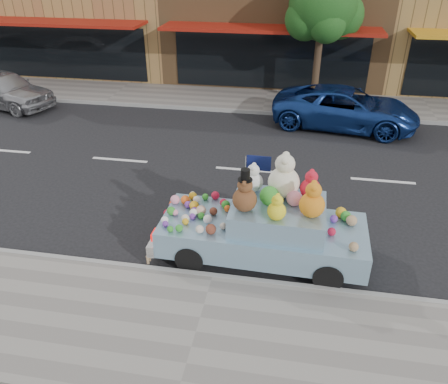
% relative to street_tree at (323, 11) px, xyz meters
% --- Properties ---
extents(ground, '(120.00, 120.00, 0.00)m').
position_rel_street_tree_xyz_m(ground, '(-2.03, -6.55, -3.69)').
color(ground, black).
rests_on(ground, ground).
extents(near_sidewalk, '(60.00, 3.00, 0.12)m').
position_rel_street_tree_xyz_m(near_sidewalk, '(-2.03, -13.05, -3.63)').
color(near_sidewalk, gray).
rests_on(near_sidewalk, ground).
extents(far_sidewalk, '(60.00, 3.00, 0.12)m').
position_rel_street_tree_xyz_m(far_sidewalk, '(-2.03, -0.05, -3.63)').
color(far_sidewalk, gray).
rests_on(far_sidewalk, ground).
extents(near_kerb, '(60.00, 0.12, 0.13)m').
position_rel_street_tree_xyz_m(near_kerb, '(-2.03, -11.55, -3.63)').
color(near_kerb, gray).
rests_on(near_kerb, ground).
extents(far_kerb, '(60.00, 0.12, 0.13)m').
position_rel_street_tree_xyz_m(far_kerb, '(-2.03, -1.55, -3.63)').
color(far_kerb, gray).
rests_on(far_kerb, ground).
extents(street_tree, '(3.00, 2.70, 5.22)m').
position_rel_street_tree_xyz_m(street_tree, '(0.00, 0.00, 0.00)').
color(street_tree, '#38281C').
rests_on(street_tree, ground).
extents(car_silver, '(4.69, 2.86, 1.49)m').
position_rel_street_tree_xyz_m(car_silver, '(-12.59, -2.48, -2.95)').
color(car_silver, '#9FA0A4').
rests_on(car_silver, ground).
extents(car_blue, '(5.48, 3.13, 1.44)m').
position_rel_street_tree_xyz_m(car_blue, '(1.08, -2.39, -2.97)').
color(car_blue, navy).
rests_on(car_blue, ground).
extents(art_car, '(4.53, 1.87, 2.31)m').
position_rel_street_tree_xyz_m(art_car, '(-1.09, -10.58, -2.88)').
color(art_car, black).
rests_on(art_car, ground).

